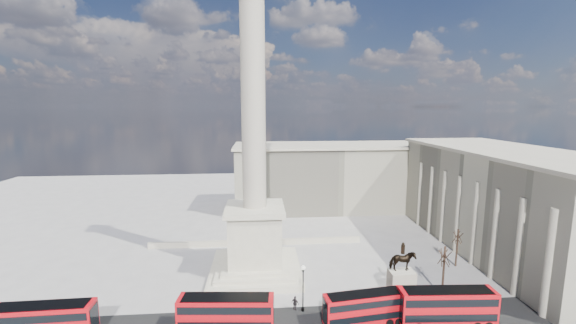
# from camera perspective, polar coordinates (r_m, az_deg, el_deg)

# --- Properties ---
(ground) EXTENTS (180.00, 180.00, 0.00)m
(ground) POSITION_cam_1_polar(r_m,az_deg,el_deg) (54.61, -5.28, -19.56)
(ground) COLOR #A4A19C
(ground) RESTS_ON ground
(nelsons_column) EXTENTS (14.00, 14.00, 49.85)m
(nelsons_column) POSITION_cam_1_polar(r_m,az_deg,el_deg) (54.62, -5.42, -4.99)
(nelsons_column) COLOR beige
(nelsons_column) RESTS_ON ground
(balustrade_wall) EXTENTS (40.00, 0.60, 1.10)m
(balustrade_wall) POSITION_cam_1_polar(r_m,az_deg,el_deg) (68.90, -5.15, -12.81)
(balustrade_wall) COLOR #B9B19A
(balustrade_wall) RESTS_ON ground
(building_east) EXTENTS (19.00, 46.00, 18.60)m
(building_east) POSITION_cam_1_polar(r_m,az_deg,el_deg) (74.80, 31.85, -5.35)
(building_east) COLOR #BEB99C
(building_east) RESTS_ON ground
(building_northeast) EXTENTS (51.00, 17.00, 16.60)m
(building_northeast) POSITION_cam_1_polar(r_m,az_deg,el_deg) (91.80, 7.49, -2.27)
(building_northeast) COLOR #BEB99C
(building_northeast) RESTS_ON ground
(red_bus_a) EXTENTS (10.88, 2.80, 4.39)m
(red_bus_a) POSITION_cam_1_polar(r_m,az_deg,el_deg) (50.92, -34.71, -20.51)
(red_bus_a) COLOR red
(red_bus_a) RESTS_ON ground
(red_bus_b) EXTENTS (11.15, 3.41, 4.45)m
(red_bus_b) POSITION_cam_1_polar(r_m,az_deg,el_deg) (44.93, -9.85, -23.02)
(red_bus_b) COLOR red
(red_bus_b) RESTS_ON ground
(red_bus_c) EXTENTS (10.14, 3.49, 4.03)m
(red_bus_c) POSITION_cam_1_polar(r_m,az_deg,el_deg) (46.71, 12.34, -22.08)
(red_bus_c) COLOR red
(red_bus_c) RESTS_ON ground
(red_bus_d) EXTENTS (11.44, 3.27, 4.58)m
(red_bus_d) POSITION_cam_1_polar(r_m,az_deg,el_deg) (49.33, 24.34, -20.52)
(red_bus_d) COLOR red
(red_bus_d) RESTS_ON ground
(victorian_lamp) EXTENTS (0.53, 0.53, 6.18)m
(victorian_lamp) POSITION_cam_1_polar(r_m,az_deg,el_deg) (47.50, 2.45, -19.19)
(victorian_lamp) COLOR black
(victorian_lamp) RESTS_ON ground
(equestrian_statue) EXTENTS (4.07, 3.05, 8.46)m
(equestrian_statue) POSITION_cam_1_polar(r_m,az_deg,el_deg) (51.86, 17.83, -17.94)
(equestrian_statue) COLOR #B9B19A
(equestrian_statue) RESTS_ON ground
(bare_tree_near) EXTENTS (1.74, 1.74, 7.63)m
(bare_tree_near) POSITION_cam_1_polar(r_m,az_deg,el_deg) (54.06, 24.00, -13.60)
(bare_tree_near) COLOR #332319
(bare_tree_near) RESTS_ON ground
(bare_tree_mid) EXTENTS (1.75, 1.75, 6.63)m
(bare_tree_mid) POSITION_cam_1_polar(r_m,az_deg,el_deg) (64.89, 25.76, -10.68)
(bare_tree_mid) COLOR #332319
(bare_tree_mid) RESTS_ON ground
(bare_tree_far) EXTENTS (1.80, 1.80, 7.35)m
(bare_tree_far) POSITION_cam_1_polar(r_m,az_deg,el_deg) (79.84, 27.54, -6.79)
(bare_tree_far) COLOR #332319
(bare_tree_far) RESTS_ON ground
(pedestrian_walking) EXTENTS (0.67, 0.57, 1.55)m
(pedestrian_walking) POSITION_cam_1_polar(r_m,az_deg,el_deg) (52.05, 11.31, -20.27)
(pedestrian_walking) COLOR black
(pedestrian_walking) RESTS_ON ground
(pedestrian_standing) EXTENTS (1.02, 0.89, 1.76)m
(pedestrian_standing) POSITION_cam_1_polar(r_m,az_deg,el_deg) (56.21, 27.90, -18.73)
(pedestrian_standing) COLOR black
(pedestrian_standing) RESTS_ON ground
(pedestrian_crossing) EXTENTS (1.17, 1.10, 1.93)m
(pedestrian_crossing) POSITION_cam_1_polar(r_m,az_deg,el_deg) (48.96, 1.18, -21.85)
(pedestrian_crossing) COLOR black
(pedestrian_crossing) RESTS_ON ground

